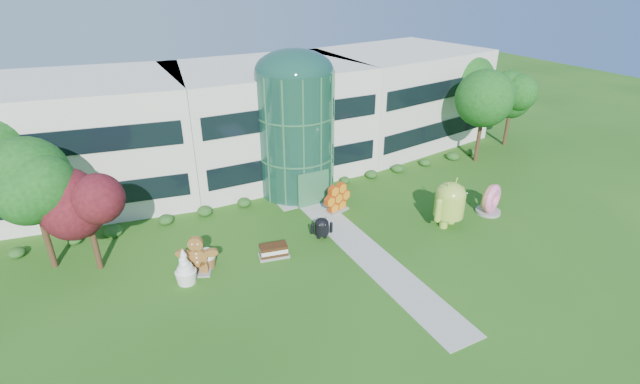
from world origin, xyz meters
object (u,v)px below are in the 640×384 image
android_green (450,201)px  gingerbread (197,255)px  android_black (322,227)px  donut (490,199)px

android_green → gingerbread: size_ratio=1.39×
android_green → android_black: bearing=147.1°
android_green → gingerbread: (-17.37, 2.39, -0.65)m
android_green → donut: android_green is taller
android_black → donut: size_ratio=0.75×
android_green → gingerbread: bearing=155.5°
donut → gingerbread: 21.51m
android_green → donut: bearing=-17.1°
android_green → android_black: (-8.86, 2.59, -1.06)m
android_green → android_black: android_green is taller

